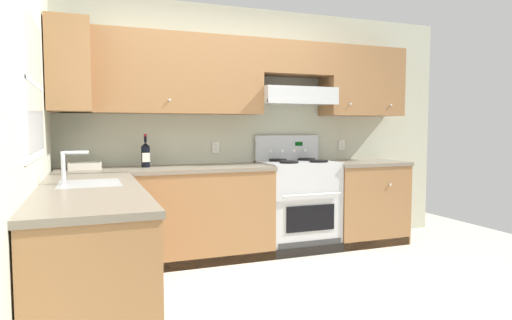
% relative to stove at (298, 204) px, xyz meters
% --- Properties ---
extents(ground_plane, '(7.04, 7.04, 0.00)m').
position_rel_stove_xyz_m(ground_plane, '(-0.82, -1.25, -0.48)').
color(ground_plane, beige).
extents(wall_back, '(4.68, 0.57, 2.55)m').
position_rel_stove_xyz_m(wall_back, '(-0.42, 0.27, 1.00)').
color(wall_back, '#B7BAA3').
rests_on(wall_back, ground_plane).
extents(wall_left, '(0.47, 4.00, 2.55)m').
position_rel_stove_xyz_m(wall_left, '(-2.41, -1.03, 0.87)').
color(wall_left, '#B7BAA3').
rests_on(wall_left, ground_plane).
extents(counter_back_run, '(3.60, 0.65, 0.91)m').
position_rel_stove_xyz_m(counter_back_run, '(-0.71, -0.01, -0.03)').
color(counter_back_run, olive).
rests_on(counter_back_run, ground_plane).
extents(counter_left_run, '(0.63, 1.91, 1.13)m').
position_rel_stove_xyz_m(counter_left_run, '(-2.06, -1.25, -0.02)').
color(counter_left_run, olive).
rests_on(counter_left_run, ground_plane).
extents(stove, '(0.76, 0.62, 1.20)m').
position_rel_stove_xyz_m(stove, '(0.00, 0.00, 0.00)').
color(stove, '#B7BABC').
rests_on(stove, ground_plane).
extents(wine_bottle, '(0.08, 0.08, 0.32)m').
position_rel_stove_xyz_m(wine_bottle, '(-1.56, 0.09, 0.56)').
color(wine_bottle, black).
rests_on(wine_bottle, counter_back_run).
extents(bowl, '(0.28, 0.22, 0.06)m').
position_rel_stove_xyz_m(bowl, '(-2.10, 0.09, 0.45)').
color(bowl, beige).
rests_on(bowl, counter_back_run).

